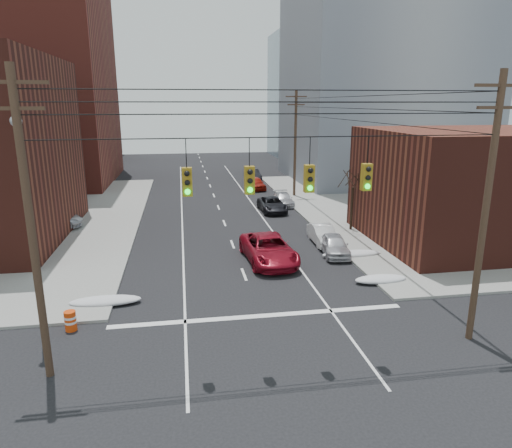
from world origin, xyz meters
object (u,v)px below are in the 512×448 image
object	(u,v)px
parked_car_b	(323,235)
lot_car_a	(22,229)
parked_car_f	(253,175)
lot_car_b	(47,220)
parked_car_e	(255,183)
parked_car_a	(334,245)
construction_barrel	(70,321)
red_pickup	(269,249)
parked_car_c	(272,205)
parked_car_d	(283,199)

from	to	relation	value
parked_car_b	lot_car_a	xyz separation A→B (m)	(-21.40, 4.21, 0.21)
parked_car_f	lot_car_b	world-z (taller)	lot_car_b
parked_car_e	lot_car_b	size ratio (longest dim) A/B	0.79
parked_car_e	lot_car_b	distance (m)	24.19
parked_car_f	parked_car_a	bearing A→B (deg)	-94.45
parked_car_b	construction_barrel	world-z (taller)	parked_car_b
parked_car_f	lot_car_a	world-z (taller)	lot_car_a
lot_car_b	red_pickup	bearing A→B (deg)	-128.27
red_pickup	parked_car_a	bearing A→B (deg)	4.22
construction_barrel	lot_car_b	bearing A→B (deg)	107.49
red_pickup	parked_car_a	size ratio (longest dim) A/B	1.51
parked_car_c	lot_car_b	world-z (taller)	lot_car_b
parked_car_b	parked_car_e	world-z (taller)	parked_car_e
parked_car_c	red_pickup	bearing A→B (deg)	-103.77
parked_car_f	lot_car_a	size ratio (longest dim) A/B	0.95
lot_car_b	parked_car_f	bearing A→B (deg)	-48.43
red_pickup	parked_car_d	bearing A→B (deg)	70.12
parked_car_a	parked_car_c	xyz separation A→B (m)	(-1.60, 12.89, -0.02)
parked_car_a	parked_car_b	distance (m)	2.52
lot_car_b	parked_car_b	bearing A→B (deg)	-114.49
parked_car_d	construction_barrel	distance (m)	27.80
red_pickup	lot_car_b	world-z (taller)	red_pickup
lot_car_a	parked_car_f	bearing A→B (deg)	-24.35
parked_car_e	parked_car_f	distance (m)	6.91
parked_car_a	parked_car_c	size ratio (longest dim) A/B	0.85
parked_car_b	construction_barrel	distance (m)	18.31
parked_car_f	parked_car_c	bearing A→B (deg)	-98.74
parked_car_b	lot_car_b	bearing A→B (deg)	163.47
parked_car_b	lot_car_a	distance (m)	21.81
lot_car_a	parked_car_d	bearing A→B (deg)	-51.85
lot_car_a	construction_barrel	bearing A→B (deg)	-140.14
parked_car_c	lot_car_a	size ratio (longest dim) A/B	1.07
parked_car_e	lot_car_b	bearing A→B (deg)	-149.40
red_pickup	lot_car_b	xyz separation A→B (m)	(-15.82, 9.91, 0.05)
parked_car_b	parked_car_e	distance (m)	21.73
red_pickup	construction_barrel	world-z (taller)	red_pickup
lot_car_b	construction_barrel	distance (m)	18.22
parked_car_a	construction_barrel	world-z (taller)	parked_car_a
parked_car_b	parked_car_c	world-z (taller)	parked_car_b
parked_car_e	parked_car_c	bearing A→B (deg)	-98.80
parked_car_f	lot_car_b	size ratio (longest dim) A/B	0.79
red_pickup	parked_car_d	xyz separation A→B (m)	(4.55, 16.01, -0.23)
parked_car_e	lot_car_b	xyz separation A→B (m)	(-19.02, -14.94, 0.18)
parked_car_a	parked_car_c	world-z (taller)	parked_car_a
parked_car_c	parked_car_e	distance (m)	11.31
parked_car_d	lot_car_a	xyz separation A→B (m)	(-21.40, -8.62, 0.27)
lot_car_a	lot_car_b	xyz separation A→B (m)	(1.03, 2.53, 0.02)
parked_car_b	red_pickup	bearing A→B (deg)	-143.34
construction_barrel	parked_car_a	bearing A→B (deg)	28.58
lot_car_a	lot_car_b	world-z (taller)	lot_car_b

